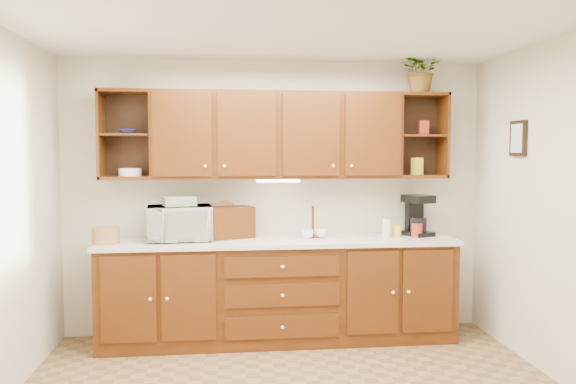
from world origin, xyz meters
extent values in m
plane|color=white|center=(0.00, 0.00, 2.60)|extent=(4.00, 4.00, 0.00)
plane|color=beige|center=(0.00, 1.75, 1.30)|extent=(4.00, 0.00, 4.00)
cube|color=#3A1A06|center=(0.00, 1.45, 0.45)|extent=(3.20, 0.60, 0.90)
cube|color=silver|center=(0.00, 1.44, 0.92)|extent=(3.24, 0.64, 0.04)
cube|color=#3A1A06|center=(0.00, 1.58, 1.89)|extent=(2.30, 0.33, 0.80)
cube|color=black|center=(-1.38, 1.74, 1.89)|extent=(0.45, 0.02, 0.80)
cube|color=black|center=(1.38, 1.74, 1.89)|extent=(0.45, 0.02, 0.80)
cube|color=#3A1A06|center=(-1.38, 1.58, 1.89)|extent=(0.43, 0.30, 0.02)
cube|color=#3A1A06|center=(1.38, 1.58, 1.89)|extent=(0.43, 0.30, 0.02)
cube|color=#3A1A06|center=(1.38, 1.58, 2.27)|extent=(0.45, 0.33, 0.03)
cube|color=white|center=(0.00, 1.53, 1.47)|extent=(0.40, 0.05, 0.02)
cube|color=black|center=(1.98, 0.90, 1.85)|extent=(0.03, 0.24, 0.30)
cylinder|color=#AA7546|center=(-1.52, 1.37, 1.01)|extent=(0.27, 0.27, 0.14)
imported|color=beige|center=(-0.90, 1.48, 1.10)|extent=(0.61, 0.44, 0.31)
cube|color=#CAC15F|center=(-0.90, 1.48, 1.29)|extent=(0.32, 0.27, 0.08)
cylinder|color=black|center=(-0.61, 1.49, 1.08)|extent=(0.07, 0.07, 0.28)
cylinder|color=#AA7546|center=(-0.49, 1.69, 0.95)|extent=(0.35, 0.22, 0.34)
cube|color=#3A1A06|center=(-0.45, 1.59, 1.08)|extent=(0.48, 0.40, 0.29)
cylinder|color=#3A1A06|center=(0.32, 1.52, 1.09)|extent=(0.02, 0.02, 0.30)
cylinder|color=#3A1A06|center=(0.32, 1.52, 0.95)|extent=(0.12, 0.12, 0.02)
imported|color=white|center=(0.40, 1.50, 0.98)|extent=(0.14, 0.14, 0.09)
imported|color=white|center=(0.31, 1.60, 0.98)|extent=(0.14, 0.14, 0.09)
imported|color=white|center=(0.27, 1.47, 0.98)|extent=(0.14, 0.14, 0.09)
cylinder|color=#A12917|center=(1.29, 1.43, 1.00)|extent=(0.12, 0.12, 0.13)
cylinder|color=white|center=(1.01, 1.45, 1.03)|extent=(0.09, 0.09, 0.17)
cylinder|color=yellow|center=(1.12, 1.51, 1.00)|extent=(0.11, 0.11, 0.11)
cube|color=black|center=(1.34, 1.53, 0.96)|extent=(0.29, 0.33, 0.04)
cube|color=black|center=(1.34, 1.64, 1.13)|extent=(0.20, 0.13, 0.33)
cube|color=black|center=(1.34, 1.53, 1.29)|extent=(0.29, 0.33, 0.07)
cylinder|color=black|center=(1.34, 1.51, 1.04)|extent=(0.20, 0.20, 0.14)
imported|color=navy|center=(-1.36, 1.58, 1.92)|extent=(0.17, 0.17, 0.04)
cylinder|color=white|center=(-1.34, 1.57, 1.56)|extent=(0.25, 0.25, 0.07)
cube|color=yellow|center=(1.33, 1.57, 1.60)|extent=(0.11, 0.10, 0.16)
cube|color=#A12917|center=(1.39, 1.58, 1.97)|extent=(0.10, 0.09, 0.13)
imported|color=#999999|center=(1.36, 1.54, 2.50)|extent=(0.43, 0.39, 0.42)
camera|label=1|loc=(-0.47, -3.61, 1.73)|focal=35.00mm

